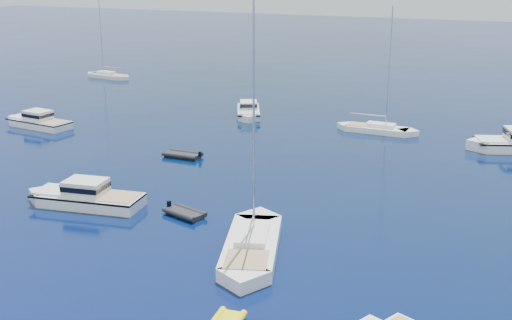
# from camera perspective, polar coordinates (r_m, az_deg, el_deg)

# --- Properties ---
(ground) EXTENTS (400.00, 400.00, 0.00)m
(ground) POSITION_cam_1_polar(r_m,az_deg,el_deg) (36.78, -17.36, -11.81)
(ground) COLOR #091259
(ground) RESTS_ON ground
(motor_cruiser_centre) EXTENTS (9.98, 4.63, 2.52)m
(motor_cruiser_centre) POSITION_cam_1_polar(r_m,az_deg,el_deg) (50.30, -14.54, -3.79)
(motor_cruiser_centre) COLOR silver
(motor_cruiser_centre) RESTS_ON ground
(motor_cruiser_far_l) EXTENTS (9.24, 3.57, 2.37)m
(motor_cruiser_far_l) POSITION_cam_1_polar(r_m,az_deg,el_deg) (76.06, -18.30, 2.73)
(motor_cruiser_far_l) COLOR white
(motor_cruiser_far_l) RESTS_ON ground
(motor_cruiser_horizon) EXTENTS (6.11, 8.64, 2.20)m
(motor_cruiser_horizon) POSITION_cam_1_polar(r_m,az_deg,el_deg) (77.53, -0.65, 3.82)
(motor_cruiser_horizon) COLOR white
(motor_cruiser_horizon) RESTS_ON ground
(sailboat_mid_r) EXTENTS (7.06, 12.44, 17.77)m
(sailboat_mid_r) POSITION_cam_1_polar(r_m,az_deg,el_deg) (41.09, -0.36, -7.91)
(sailboat_mid_r) COLOR white
(sailboat_mid_r) RESTS_ON ground
(sailboat_centre) EXTENTS (9.25, 2.43, 13.58)m
(sailboat_centre) POSITION_cam_1_polar(r_m,az_deg,el_deg) (71.03, 10.39, 2.37)
(sailboat_centre) COLOR white
(sailboat_centre) RESTS_ON ground
(sailboat_far_l) EXTENTS (9.28, 3.38, 13.34)m
(sailboat_far_l) POSITION_cam_1_polar(r_m,az_deg,el_deg) (106.74, -12.63, 6.92)
(sailboat_far_l) COLOR silver
(sailboat_far_l) RESTS_ON ground
(tender_grey_near) EXTENTS (3.58, 2.60, 0.95)m
(tender_grey_near) POSITION_cam_1_polar(r_m,az_deg,el_deg) (46.93, -6.18, -4.82)
(tender_grey_near) COLOR black
(tender_grey_near) RESTS_ON ground
(tender_grey_far) EXTENTS (3.70, 2.08, 0.95)m
(tender_grey_far) POSITION_cam_1_polar(r_m,az_deg,el_deg) (61.11, -6.34, 0.24)
(tender_grey_far) COLOR black
(tender_grey_far) RESTS_ON ground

